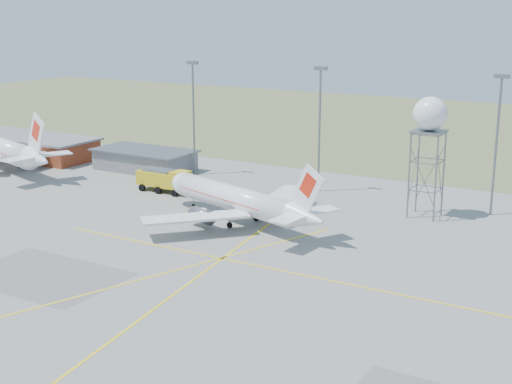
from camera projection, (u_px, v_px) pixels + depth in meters
The scene contains 12 objects.
ground at pixel (80, 377), 58.34m from camera, with size 400.00×400.00×0.00m, color gray.
grass_strip at pixel (485, 132), 175.36m from camera, with size 400.00×120.00×0.03m, color #546939.
building_orange at pixel (24, 146), 146.37m from camera, with size 33.00×12.00×4.30m.
building_grey at pixel (145, 160), 133.39m from camera, with size 19.00×10.00×3.90m.
mast_a at pixel (193, 109), 127.67m from camera, with size 2.20×0.50×20.50m.
mast_b at pixel (320, 119), 115.42m from camera, with size 2.20×0.50×20.50m.
mast_c at pixel (497, 134), 101.70m from camera, with size 2.20×0.50×20.50m.
airliner_main at pixel (237, 200), 100.10m from camera, with size 30.77×29.09×10.69m.
airliner_far at pixel (0, 149), 133.97m from camera, with size 35.87×33.95×12.43m.
radar_tower at pixel (428, 150), 101.42m from camera, with size 4.82×4.82×17.46m.
fire_truck at pixel (166, 181), 117.46m from camera, with size 9.66×4.04×3.83m.
baggage_tug at pixel (204, 191), 115.61m from camera, with size 2.69×2.66×1.72m.
Camera 1 is at (39.11, -38.24, 29.16)m, focal length 50.00 mm.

